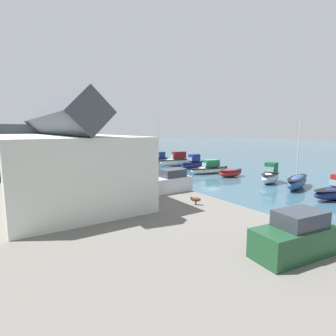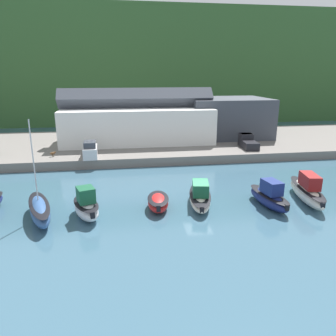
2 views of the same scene
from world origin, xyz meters
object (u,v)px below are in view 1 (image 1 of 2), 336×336
object	(u,v)px
moored_boat_8	(150,156)
dog_on_quay	(195,199)
parked_car_0	(51,147)
pickup_truck_0	(80,161)
moored_boat_1	(297,182)
person_on_quay	(46,147)
moored_boat_4	(210,169)
parked_car_2	(295,237)
parked_car_1	(171,182)
moored_boat_2	(270,175)
moored_boat_7	(160,159)
moored_boat_3	(230,173)
moored_boat_6	(177,161)
moored_boat_5	(193,163)

from	to	relation	value
moored_boat_8	dog_on_quay	world-z (taller)	moored_boat_8
parked_car_0	pickup_truck_0	distance (m)	41.30
moored_boat_8	parked_car_0	world-z (taller)	moored_boat_8
moored_boat_1	parked_car_0	size ratio (longest dim) A/B	2.00
parked_car_0	person_on_quay	world-z (taller)	parked_car_0
moored_boat_8	moored_boat_1	bearing A→B (deg)	171.88
moored_boat_4	parked_car_2	size ratio (longest dim) A/B	1.64
parked_car_1	pickup_truck_0	world-z (taller)	parked_car_1
moored_boat_2	moored_boat_7	distance (m)	27.56
moored_boat_3	moored_boat_6	distance (m)	14.55
moored_boat_4	parked_car_1	size ratio (longest dim) A/B	1.69
moored_boat_2	moored_boat_8	xyz separation A→B (m)	(32.81, 0.16, -0.15)
moored_boat_5	moored_boat_6	xyz separation A→B (m)	(4.20, 0.68, 0.10)
moored_boat_1	parked_car_0	distance (m)	69.50
parked_car_0	parked_car_2	xyz separation A→B (m)	(-78.49, 2.12, 0.00)
moored_boat_1	moored_boat_2	distance (m)	3.90
dog_on_quay	moored_boat_5	bearing A→B (deg)	9.26
moored_boat_5	moored_boat_3	bearing A→B (deg)	167.21
moored_boat_4	dog_on_quay	bearing A→B (deg)	146.00
moored_boat_3	parked_car_2	distance (m)	28.12
moored_boat_3	moored_boat_1	bearing A→B (deg)	-169.77
parked_car_2	dog_on_quay	world-z (taller)	parked_car_2
moored_boat_3	parked_car_2	world-z (taller)	parked_car_2
moored_boat_5	moored_boat_4	bearing A→B (deg)	158.93
moored_boat_1	moored_boat_4	bearing A→B (deg)	-12.36
parked_car_2	person_on_quay	world-z (taller)	parked_car_2
moored_boat_3	moored_boat_4	size ratio (longest dim) A/B	0.59
pickup_truck_0	parked_car_2	bearing A→B (deg)	-174.92
moored_boat_5	parked_car_2	size ratio (longest dim) A/B	1.38
moored_boat_3	parked_car_1	xyz separation A→B (m)	(-7.13, 15.86, 1.48)
moored_boat_5	parked_car_0	size ratio (longest dim) A/B	1.42
moored_boat_1	pickup_truck_0	world-z (taller)	moored_boat_1
moored_boat_1	moored_boat_6	distance (m)	24.79
moored_boat_3	moored_boat_4	world-z (taller)	moored_boat_4
moored_boat_3	parked_car_0	xyz separation A→B (m)	(57.16, 16.14, 1.48)
moored_boat_4	parked_car_0	distance (m)	55.34
moored_boat_5	moored_boat_6	bearing A→B (deg)	1.86
parked_car_1	person_on_quay	xyz separation A→B (m)	(59.92, 2.17, 0.18)
moored_boat_5	moored_boat_2	bearing A→B (deg)	172.49
parked_car_1	person_on_quay	size ratio (longest dim) A/B	1.99
parked_car_1	pickup_truck_0	distance (m)	23.19
moored_boat_4	moored_boat_7	distance (m)	17.14
moored_boat_7	moored_boat_8	size ratio (longest dim) A/B	1.13
moored_boat_4	parked_car_2	bearing A→B (deg)	156.24
person_on_quay	parked_car_0	bearing A→B (deg)	-23.32
pickup_truck_0	moored_boat_1	bearing A→B (deg)	-138.92
moored_boat_7	pickup_truck_0	bearing A→B (deg)	89.32
pickup_truck_0	dog_on_quay	distance (m)	28.11
moored_boat_2	pickup_truck_0	size ratio (longest dim) A/B	1.01
parked_car_1	parked_car_2	bearing A→B (deg)	168.14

